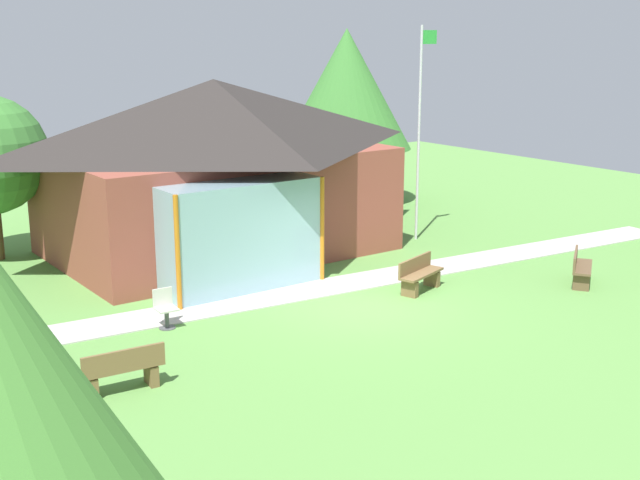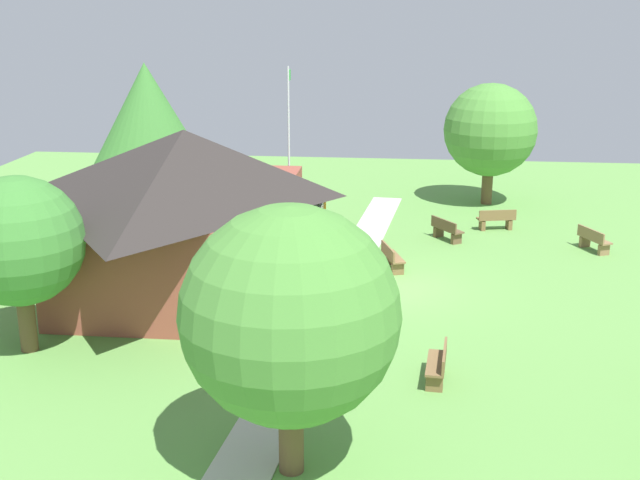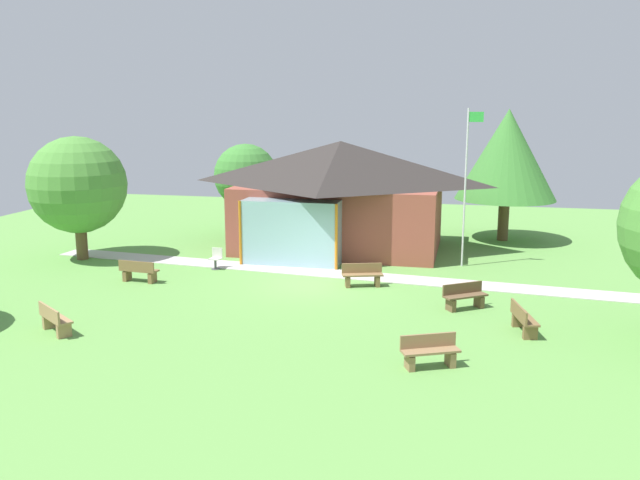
# 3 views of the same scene
# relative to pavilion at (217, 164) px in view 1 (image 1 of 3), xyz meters

# --- Properties ---
(ground_plane) EXTENTS (44.00, 44.00, 0.00)m
(ground_plane) POSITION_rel_pavilion_xyz_m (0.33, -6.48, -2.59)
(ground_plane) COLOR #609947
(pavilion) EXTENTS (10.05, 7.90, 4.98)m
(pavilion) POSITION_rel_pavilion_xyz_m (0.00, 0.00, 0.00)
(pavilion) COLOR brown
(pavilion) RESTS_ON ground_plane
(footpath) EXTENTS (24.45, 3.63, 0.03)m
(footpath) POSITION_rel_pavilion_xyz_m (0.33, -4.70, -2.58)
(footpath) COLOR #BCB7B2
(footpath) RESTS_ON ground_plane
(flagpole) EXTENTS (0.64, 0.08, 6.47)m
(flagpole) POSITION_rel_pavilion_xyz_m (5.74, -2.28, 0.94)
(flagpole) COLOR silver
(flagpole) RESTS_ON ground_plane
(bench_mid_right) EXTENTS (1.48, 1.22, 0.84)m
(bench_mid_right) POSITION_rel_pavilion_xyz_m (5.88, -8.26, -2.19)
(bench_mid_right) COLOR brown
(bench_mid_right) RESTS_ON ground_plane
(bench_rear_near_path) EXTENTS (1.56, 0.87, 0.84)m
(bench_rear_near_path) POSITION_rel_pavilion_xyz_m (2.16, -6.27, -2.19)
(bench_rear_near_path) COLOR brown
(bench_rear_near_path) RESTS_ON ground_plane
(bench_mid_left) EXTENTS (1.53, 0.56, 0.84)m
(bench_mid_left) POSITION_rel_pavilion_xyz_m (-6.20, -7.57, -2.19)
(bench_mid_left) COLOR brown
(bench_mid_left) RESTS_ON ground_plane
(patio_chair_west) EXTENTS (0.47, 0.47, 0.86)m
(patio_chair_west) POSITION_rel_pavilion_xyz_m (-4.11, -4.98, -2.18)
(patio_chair_west) COLOR beige
(patio_chair_west) RESTS_ON ground_plane
(tree_behind_pavilion_right) EXTENTS (4.86, 4.86, 6.43)m
(tree_behind_pavilion_right) POSITION_rel_pavilion_xyz_m (7.59, 3.72, 1.63)
(tree_behind_pavilion_right) COLOR brown
(tree_behind_pavilion_right) RESTS_ON ground_plane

